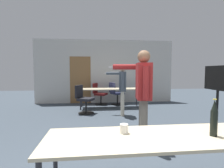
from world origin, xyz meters
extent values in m
cube|color=beige|center=(0.00, 6.54, 1.40)|extent=(6.13, 0.10, 2.79)
cube|color=olive|center=(-1.10, 6.49, 1.02)|extent=(0.90, 0.02, 2.05)
cube|color=#C6B793|center=(0.14, 0.40, 0.73)|extent=(2.35, 0.70, 0.03)
cylinder|color=#2D2D33|center=(-0.97, 0.69, 0.36)|extent=(0.05, 0.05, 0.71)
cube|color=#C6B793|center=(0.11, 5.38, 0.73)|extent=(2.35, 0.69, 0.03)
cylinder|color=#2D2D33|center=(-1.00, 5.09, 0.36)|extent=(0.05, 0.05, 0.71)
cylinder|color=#2D2D33|center=(1.22, 5.09, 0.36)|extent=(0.05, 0.05, 0.71)
cylinder|color=#2D2D33|center=(-1.00, 5.66, 0.36)|extent=(0.05, 0.05, 0.71)
cylinder|color=#2D2D33|center=(1.22, 5.66, 0.36)|extent=(0.05, 0.05, 0.71)
cube|color=black|center=(2.52, 2.70, 0.01)|extent=(0.44, 0.56, 0.03)
cylinder|color=black|center=(2.52, 2.70, 0.48)|extent=(0.06, 0.06, 0.91)
cube|color=black|center=(2.52, 2.70, 1.24)|extent=(0.04, 0.99, 0.61)
cube|color=#14331E|center=(2.54, 2.70, 1.24)|extent=(0.01, 0.91, 0.54)
cylinder|color=slate|center=(0.41, 1.87, 0.44)|extent=(0.14, 0.14, 0.87)
cylinder|color=slate|center=(0.44, 2.06, 0.44)|extent=(0.14, 0.14, 0.87)
cube|color=maroon|center=(0.42, 1.97, 1.22)|extent=(0.32, 0.50, 0.69)
sphere|color=#936B4C|center=(0.42, 1.97, 1.68)|extent=(0.24, 0.24, 0.24)
cylinder|color=maroon|center=(0.38, 1.68, 1.20)|extent=(0.11, 0.11, 0.60)
cylinder|color=maroon|center=(0.17, 2.29, 1.50)|extent=(0.60, 0.19, 0.11)
cube|color=white|center=(-0.16, 2.34, 1.50)|extent=(0.12, 0.05, 0.03)
cylinder|color=beige|center=(0.37, 4.07, 0.39)|extent=(0.12, 0.12, 0.78)
cylinder|color=beige|center=(0.40, 4.23, 0.39)|extent=(0.12, 0.12, 0.78)
cube|color=#4C5660|center=(0.38, 4.15, 1.09)|extent=(0.27, 0.41, 0.62)
sphere|color=#DBAD89|center=(0.38, 4.15, 1.51)|extent=(0.22, 0.22, 0.22)
cylinder|color=#4C5660|center=(0.35, 3.92, 1.08)|extent=(0.09, 0.09, 0.53)
cylinder|color=#4C5660|center=(0.16, 4.43, 1.34)|extent=(0.54, 0.17, 0.09)
cube|color=white|center=(-0.13, 4.48, 1.34)|extent=(0.12, 0.05, 0.03)
cylinder|color=black|center=(-0.78, 4.53, 0.01)|extent=(0.52, 0.52, 0.03)
cylinder|color=black|center=(-0.78, 4.53, 0.24)|extent=(0.06, 0.06, 0.41)
cube|color=black|center=(-0.78, 4.53, 0.48)|extent=(0.61, 0.61, 0.08)
cube|color=black|center=(-1.02, 4.64, 0.73)|extent=(0.24, 0.42, 0.42)
cylinder|color=black|center=(0.48, 6.00, 0.01)|extent=(0.52, 0.52, 0.03)
cylinder|color=black|center=(0.48, 6.00, 0.24)|extent=(0.06, 0.06, 0.41)
cube|color=navy|center=(0.48, 6.00, 0.48)|extent=(0.61, 0.61, 0.08)
cube|color=navy|center=(0.24, 5.90, 0.73)|extent=(0.23, 0.42, 0.42)
cylinder|color=black|center=(-0.22, 6.07, 0.01)|extent=(0.52, 0.52, 0.03)
cylinder|color=black|center=(-0.22, 6.07, 0.22)|extent=(0.06, 0.06, 0.37)
cube|color=maroon|center=(-0.22, 6.07, 0.44)|extent=(0.60, 0.60, 0.08)
cube|color=maroon|center=(-0.46, 6.17, 0.69)|extent=(0.23, 0.43, 0.42)
cylinder|color=black|center=(0.69, 0.35, 0.87)|extent=(0.07, 0.07, 0.26)
cone|color=black|center=(0.69, 0.35, 1.06)|extent=(0.06, 0.06, 0.12)
cylinder|color=gold|center=(0.69, 0.35, 1.12)|extent=(0.03, 0.03, 0.01)
cylinder|color=silver|center=(-0.21, 0.52, 0.79)|extent=(0.09, 0.09, 0.10)
camera|label=1|loc=(-0.53, -1.28, 1.40)|focal=28.00mm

